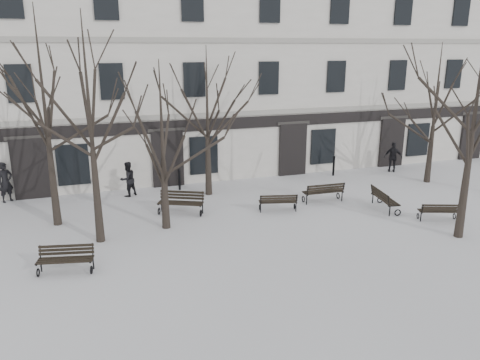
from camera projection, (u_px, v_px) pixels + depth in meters
name	position (u px, v px, depth m)	size (l,w,h in m)	color
ground	(294.00, 233.00, 18.18)	(100.00, 100.00, 0.00)	silver
building	(208.00, 72.00, 28.49)	(40.40, 10.20, 11.40)	silver
tree_0	(89.00, 103.00, 16.06)	(5.74, 5.74, 8.20)	black
tree_1	(162.00, 126.00, 17.63)	(4.60, 4.60, 6.56)	black
tree_2	(479.00, 86.00, 16.31)	(6.34, 6.34, 9.06)	black
tree_4	(43.00, 92.00, 17.63)	(5.98, 5.98, 8.54)	black
tree_5	(207.00, 104.00, 21.77)	(4.94, 4.94, 7.06)	black
tree_6	(436.00, 97.00, 23.86)	(5.05, 5.05, 7.21)	black
bench_0	(66.00, 258.00, 14.95)	(1.81, 0.97, 0.87)	black
bench_1	(278.00, 202.00, 20.48)	(1.73, 0.97, 0.83)	black
bench_2	(439.00, 211.00, 19.36)	(1.68, 1.07, 0.81)	black
bench_3	(181.00, 202.00, 20.20)	(2.02, 1.46, 0.98)	black
bench_4	(324.00, 191.00, 21.68)	(1.92, 0.77, 0.95)	black
bench_5	(384.00, 199.00, 20.72)	(0.98, 1.92, 0.93)	black
bollard_a	(179.00, 179.00, 23.56)	(0.14, 0.14, 1.06)	black
bollard_b	(334.00, 165.00, 26.16)	(0.15, 0.15, 1.13)	black
pedestrian_a	(8.00, 202.00, 21.90)	(0.69, 0.45, 1.89)	black
pedestrian_b	(129.00, 196.00, 22.73)	(0.83, 0.64, 1.70)	black
pedestrian_c	(392.00, 172.00, 27.11)	(1.02, 0.42, 1.74)	black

